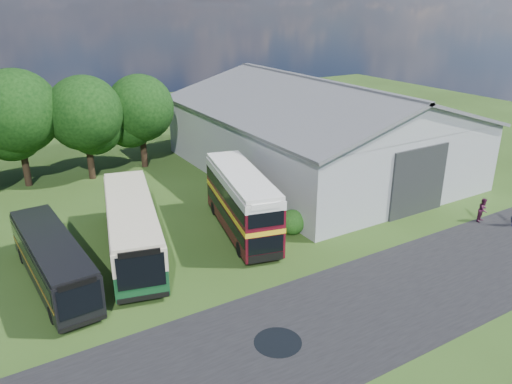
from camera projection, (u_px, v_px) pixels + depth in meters
ground at (270, 301)px, 25.76m from camera, size 120.00×120.00×0.00m
asphalt_road at (353, 312)px, 24.82m from camera, size 60.00×8.00×0.02m
puddle at (278, 343)px, 22.65m from camera, size 2.20×2.20×0.01m
storage_shed at (315, 124)px, 44.22m from camera, size 18.80×24.80×8.15m
tree_mid at (16, 112)px, 39.40m from camera, size 6.80×6.80×9.60m
tree_right_a at (85, 114)px, 41.20m from camera, size 6.26×6.26×8.83m
tree_right_b at (140, 108)px, 44.34m from camera, size 5.98×5.98×8.45m
shrub_front at (292, 233)px, 33.24m from camera, size 1.70×1.70×1.70m
shrub_mid at (275, 222)px, 34.84m from camera, size 1.60×1.60×1.60m
shrub_back at (260, 212)px, 36.43m from camera, size 1.80×1.80×1.80m
bus_green_single at (132, 227)px, 29.99m from camera, size 5.55×12.29×3.30m
bus_maroon_double at (242, 203)px, 32.67m from camera, size 4.64×10.07×4.20m
bus_dark_single at (53, 260)px, 26.75m from camera, size 2.89×10.20×2.78m
visitor_b at (483, 210)px, 34.63m from camera, size 0.95×0.81×1.70m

